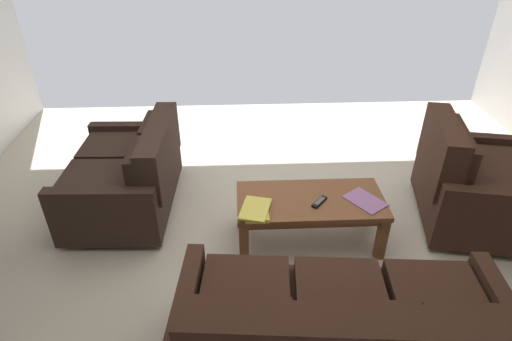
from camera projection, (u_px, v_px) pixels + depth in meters
name	position (u px, v px, depth m)	size (l,w,h in m)	color
ground_plane	(281.00, 244.00, 3.40)	(5.95, 5.58, 0.01)	beige
sofa_main	(343.00, 339.00, 2.24)	(1.87, 1.00, 0.87)	black
loveseat_near	(129.00, 174.00, 3.64)	(0.89, 1.22, 0.80)	black
coffee_table	(310.00, 206.00, 3.25)	(1.12, 0.53, 0.42)	brown
armchair_side	(469.00, 183.00, 3.47)	(0.99, 1.13, 0.90)	black
book_stack	(256.00, 210.00, 3.06)	(0.26, 0.32, 0.05)	#E0CC4C
tv_remote	(319.00, 202.00, 3.16)	(0.14, 0.15, 0.02)	black
loose_magazine	(365.00, 201.00, 3.19)	(0.20, 0.29, 0.01)	#996699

